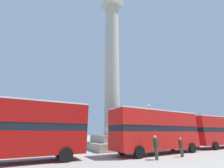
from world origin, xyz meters
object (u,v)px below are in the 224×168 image
bus_b (14,127)px  monument_column (112,81)px  equestrian_statue (150,133)px  pedestrian_by_plinth (156,146)px  street_lamp (150,124)px  pedestrian_near_lamp (181,146)px  bus_a (157,129)px  bus_c (220,130)px

bus_b → monument_column: bearing=25.1°
equestrian_statue → pedestrian_by_plinth: bearing=-105.5°
equestrian_statue → street_lamp: (-6.79, -7.76, 1.09)m
pedestrian_near_lamp → pedestrian_by_plinth: (-3.01, -0.02, 0.17)m
bus_a → equestrian_statue: 13.74m
bus_b → equestrian_statue: size_ratio=1.60×
bus_b → pedestrian_by_plinth: (10.21, -3.44, -1.38)m
bus_b → bus_c: (25.53, -0.50, -0.08)m
bus_b → pedestrian_by_plinth: bearing=-18.9°
monument_column → bus_c: (14.82, -5.59, -6.94)m
pedestrian_by_plinth → monument_column: bearing=15.1°
equestrian_statue → pedestrian_by_plinth: 17.46m
bus_c → equestrian_statue: equestrian_statue is taller
pedestrian_near_lamp → pedestrian_by_plinth: bearing=171.7°
monument_column → pedestrian_near_lamp: size_ratio=15.49×
equestrian_statue → pedestrian_near_lamp: 15.67m
monument_column → street_lamp: bearing=-37.0°
bus_c → equestrian_statue: bearing=112.2°
pedestrian_near_lamp → pedestrian_by_plinth: size_ratio=0.88×
bus_a → pedestrian_by_plinth: (-2.74, -2.54, -1.32)m
bus_a → equestrian_statue: equestrian_statue is taller
equestrian_statue → monument_column: bearing=-131.3°
street_lamp → pedestrian_near_lamp: size_ratio=3.50×
bus_a → bus_b: size_ratio=1.02×
monument_column → pedestrian_by_plinth: 11.87m
street_lamp → pedestrian_by_plinth: street_lamp is taller
bus_a → equestrian_statue: bearing=48.8°
bus_a → street_lamp: street_lamp is taller
bus_b → street_lamp: size_ratio=1.83×
bus_a → bus_b: bearing=173.3°
street_lamp → equestrian_statue: bearing=48.8°
monument_column → bus_b: monument_column is taller
equestrian_statue → pedestrian_by_plinth: equestrian_statue is taller
bus_b → street_lamp: (14.70, 2.09, 0.70)m
bus_a → pedestrian_by_plinth: 3.96m
pedestrian_near_lamp → street_lamp: bearing=66.2°
pedestrian_near_lamp → pedestrian_by_plinth: pedestrian_by_plinth is taller
bus_b → pedestrian_near_lamp: size_ratio=6.42×
equestrian_statue → pedestrian_near_lamp: size_ratio=4.02×
bus_a → bus_c: (12.59, 0.40, -0.03)m
pedestrian_by_plinth → bus_b: bearing=90.0°
monument_column → bus_b: bearing=-154.6°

